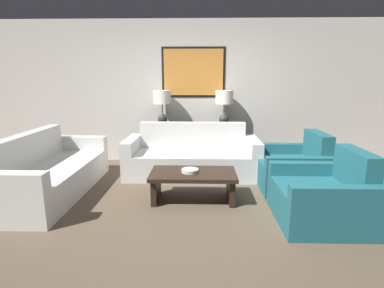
{
  "coord_description": "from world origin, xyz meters",
  "views": [
    {
      "loc": [
        0.13,
        -3.39,
        1.59
      ],
      "look_at": [
        0.01,
        0.89,
        0.65
      ],
      "focal_mm": 28.0,
      "sensor_mm": 36.0,
      "label": 1
    }
  ],
  "objects_px": {
    "couch_by_back_wall": "(192,158)",
    "decorative_bowl": "(190,171)",
    "table_lamp_right": "(224,102)",
    "armchair_near_camera": "(322,198)",
    "console_table": "(193,145)",
    "couch_by_side": "(49,174)",
    "table_lamp_left": "(162,102)",
    "armchair_near_back_wall": "(293,169)",
    "coffee_table": "(193,180)"
  },
  "relations": [
    {
      "from": "couch_by_back_wall",
      "to": "decorative_bowl",
      "type": "relative_size",
      "value": 9.82
    },
    {
      "from": "table_lamp_right",
      "to": "armchair_near_camera",
      "type": "distance_m",
      "value": 2.66
    },
    {
      "from": "console_table",
      "to": "couch_by_side",
      "type": "distance_m",
      "value": 2.53
    },
    {
      "from": "table_lamp_left",
      "to": "couch_by_back_wall",
      "type": "distance_m",
      "value": 1.24
    },
    {
      "from": "couch_by_back_wall",
      "to": "decorative_bowl",
      "type": "xyz_separation_m",
      "value": [
        -0.0,
        -1.11,
        0.13
      ]
    },
    {
      "from": "table_lamp_left",
      "to": "couch_by_back_wall",
      "type": "height_order",
      "value": "table_lamp_left"
    },
    {
      "from": "couch_by_back_wall",
      "to": "armchair_near_back_wall",
      "type": "bearing_deg",
      "value": -20.53
    },
    {
      "from": "console_table",
      "to": "coffee_table",
      "type": "relative_size",
      "value": 1.41
    },
    {
      "from": "table_lamp_right",
      "to": "couch_by_back_wall",
      "type": "height_order",
      "value": "table_lamp_right"
    },
    {
      "from": "console_table",
      "to": "table_lamp_right",
      "type": "distance_m",
      "value": 0.98
    },
    {
      "from": "console_table",
      "to": "coffee_table",
      "type": "bearing_deg",
      "value": -88.62
    },
    {
      "from": "couch_by_back_wall",
      "to": "coffee_table",
      "type": "bearing_deg",
      "value": -87.81
    },
    {
      "from": "console_table",
      "to": "decorative_bowl",
      "type": "relative_size",
      "value": 7.06
    },
    {
      "from": "table_lamp_right",
      "to": "coffee_table",
      "type": "height_order",
      "value": "table_lamp_right"
    },
    {
      "from": "couch_by_back_wall",
      "to": "decorative_bowl",
      "type": "distance_m",
      "value": 1.12
    },
    {
      "from": "coffee_table",
      "to": "couch_by_back_wall",
      "type": "bearing_deg",
      "value": 92.19
    },
    {
      "from": "decorative_bowl",
      "to": "armchair_near_back_wall",
      "type": "height_order",
      "value": "armchair_near_back_wall"
    },
    {
      "from": "table_lamp_right",
      "to": "coffee_table",
      "type": "bearing_deg",
      "value": -106.53
    },
    {
      "from": "table_lamp_left",
      "to": "coffee_table",
      "type": "distance_m",
      "value": 2.07
    },
    {
      "from": "coffee_table",
      "to": "armchair_near_camera",
      "type": "xyz_separation_m",
      "value": [
        1.47,
        -0.55,
        -0.01
      ]
    },
    {
      "from": "console_table",
      "to": "couch_by_side",
      "type": "bearing_deg",
      "value": -141.61
    },
    {
      "from": "coffee_table",
      "to": "decorative_bowl",
      "type": "bearing_deg",
      "value": 178.39
    },
    {
      "from": "table_lamp_left",
      "to": "decorative_bowl",
      "type": "xyz_separation_m",
      "value": [
        0.57,
        -1.77,
        -0.76
      ]
    },
    {
      "from": "table_lamp_left",
      "to": "table_lamp_right",
      "type": "height_order",
      "value": "same"
    },
    {
      "from": "decorative_bowl",
      "to": "armchair_near_camera",
      "type": "distance_m",
      "value": 1.61
    },
    {
      "from": "decorative_bowl",
      "to": "armchair_near_camera",
      "type": "bearing_deg",
      "value": -19.91
    },
    {
      "from": "decorative_bowl",
      "to": "armchair_near_back_wall",
      "type": "xyz_separation_m",
      "value": [
        1.51,
        0.55,
        -0.13
      ]
    },
    {
      "from": "console_table",
      "to": "armchair_near_camera",
      "type": "xyz_separation_m",
      "value": [
        1.51,
        -2.32,
        -0.09
      ]
    },
    {
      "from": "console_table",
      "to": "couch_by_side",
      "type": "height_order",
      "value": "couch_by_side"
    },
    {
      "from": "couch_by_back_wall",
      "to": "coffee_table",
      "type": "distance_m",
      "value": 1.11
    },
    {
      "from": "armchair_near_camera",
      "to": "armchair_near_back_wall",
      "type": "bearing_deg",
      "value": 90.0
    },
    {
      "from": "couch_by_back_wall",
      "to": "table_lamp_right",
      "type": "bearing_deg",
      "value": 49.22
    },
    {
      "from": "couch_by_back_wall",
      "to": "armchair_near_camera",
      "type": "relative_size",
      "value": 2.19
    },
    {
      "from": "couch_by_back_wall",
      "to": "armchair_near_back_wall",
      "type": "height_order",
      "value": "couch_by_back_wall"
    },
    {
      "from": "couch_by_back_wall",
      "to": "armchair_near_camera",
      "type": "xyz_separation_m",
      "value": [
        1.51,
        -1.66,
        -0.01
      ]
    },
    {
      "from": "armchair_near_camera",
      "to": "couch_by_side",
      "type": "bearing_deg",
      "value": 167.89
    },
    {
      "from": "console_table",
      "to": "table_lamp_right",
      "type": "height_order",
      "value": "table_lamp_right"
    },
    {
      "from": "couch_by_back_wall",
      "to": "console_table",
      "type": "bearing_deg",
      "value": 90.0
    },
    {
      "from": "couch_by_side",
      "to": "armchair_near_camera",
      "type": "xyz_separation_m",
      "value": [
        3.49,
        -0.75,
        -0.01
      ]
    },
    {
      "from": "console_table",
      "to": "coffee_table",
      "type": "height_order",
      "value": "console_table"
    },
    {
      "from": "couch_by_back_wall",
      "to": "couch_by_side",
      "type": "relative_size",
      "value": 1.0
    },
    {
      "from": "table_lamp_right",
      "to": "armchair_near_back_wall",
      "type": "xyz_separation_m",
      "value": [
        0.94,
        -1.22,
        -0.89
      ]
    },
    {
      "from": "table_lamp_left",
      "to": "table_lamp_right",
      "type": "xyz_separation_m",
      "value": [
        1.14,
        0.0,
        0.0
      ]
    },
    {
      "from": "console_table",
      "to": "armchair_near_back_wall",
      "type": "bearing_deg",
      "value": -39.02
    },
    {
      "from": "console_table",
      "to": "couch_by_back_wall",
      "type": "distance_m",
      "value": 0.66
    },
    {
      "from": "armchair_near_camera",
      "to": "coffee_table",
      "type": "bearing_deg",
      "value": 159.58
    },
    {
      "from": "table_lamp_right",
      "to": "armchair_near_camera",
      "type": "height_order",
      "value": "table_lamp_right"
    },
    {
      "from": "console_table",
      "to": "table_lamp_left",
      "type": "bearing_deg",
      "value": 180.0
    },
    {
      "from": "console_table",
      "to": "decorative_bowl",
      "type": "distance_m",
      "value": 1.77
    },
    {
      "from": "couch_by_side",
      "to": "table_lamp_right",
      "type": "bearing_deg",
      "value": 31.61
    }
  ]
}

